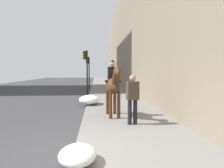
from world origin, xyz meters
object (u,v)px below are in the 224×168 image
traffic_light_far_curb (88,67)px  pedestrian_greeting (133,96)px  traffic_light_near_curb (86,65)px  mounted_horse_near (113,85)px

traffic_light_far_curb → pedestrian_greeting: bearing=-172.4°
pedestrian_greeting → traffic_light_near_curb: bearing=1.8°
mounted_horse_near → traffic_light_far_curb: (14.16, 1.51, 0.99)m
traffic_light_near_curb → pedestrian_greeting: bearing=-168.9°
traffic_light_near_curb → traffic_light_far_curb: 4.93m
pedestrian_greeting → traffic_light_far_curb: bearing=-1.7°
pedestrian_greeting → traffic_light_far_curb: (15.44, 2.06, 1.28)m
mounted_horse_near → traffic_light_far_curb: size_ratio=0.65×
pedestrian_greeting → traffic_light_near_curb: (10.51, 2.06, 1.39)m
mounted_horse_near → traffic_light_near_curb: traffic_light_near_curb is taller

